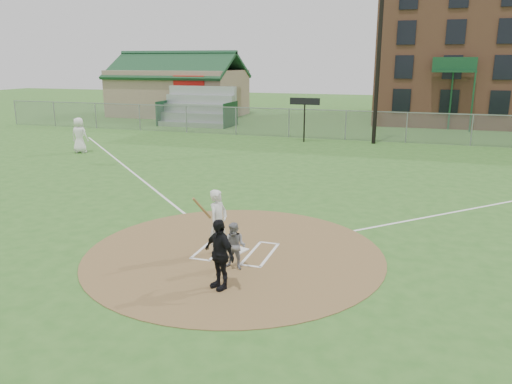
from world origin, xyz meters
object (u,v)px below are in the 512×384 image
(home_plate, at_px, (238,250))
(ondeck_player, at_px, (79,135))
(umpire, at_px, (219,254))
(catcher, at_px, (235,246))
(batter_at_plate, at_px, (218,222))

(home_plate, distance_m, ondeck_player, 18.69)
(umpire, bearing_deg, home_plate, 129.49)
(umpire, relative_size, ondeck_player, 0.83)
(catcher, bearing_deg, ondeck_player, 139.45)
(home_plate, relative_size, ondeck_player, 0.23)
(catcher, xyz_separation_m, umpire, (0.04, -1.16, 0.23))
(home_plate, bearing_deg, umpire, -80.13)
(umpire, xyz_separation_m, batter_at_plate, (-0.83, 1.98, 0.08))
(umpire, bearing_deg, catcher, 121.66)
(catcher, bearing_deg, umpire, -86.33)
(umpire, relative_size, batter_at_plate, 0.92)
(ondeck_player, bearing_deg, home_plate, 135.86)
(home_plate, distance_m, batter_at_plate, 1.09)
(ondeck_player, relative_size, batter_at_plate, 1.11)
(home_plate, relative_size, umpire, 0.28)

